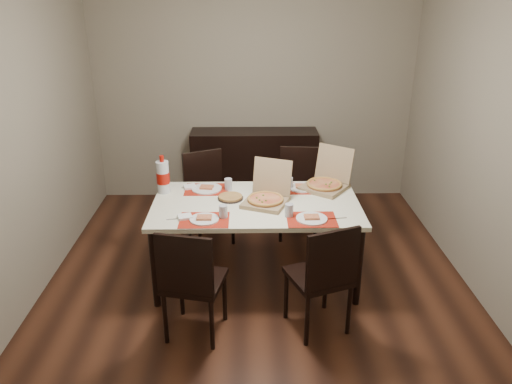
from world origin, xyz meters
The scene contains 18 objects.
ground centered at (0.00, 0.00, -0.01)m, with size 3.80×4.00×0.02m, color #442315.
room_walls centered at (0.00, 0.43, 1.73)m, with size 3.84×4.02×2.62m.
sideboard centered at (0.00, 1.78, 0.45)m, with size 1.50×0.40×0.90m, color black.
dining_table centered at (-0.01, 0.04, 0.68)m, with size 1.80×1.00×0.75m.
chair_near_left centered at (-0.50, -0.81, 0.51)m, with size 0.50×0.50×0.93m.
chair_near_right centered at (0.48, -0.75, 0.51)m, with size 0.54×0.54×0.93m.
chair_far_left centered at (-0.50, 0.83, 0.51)m, with size 0.55×0.55×0.93m.
chair_far_right centered at (0.46, 0.95, 0.51)m, with size 0.46×0.46×0.93m.
setting_near_left centered at (-0.41, -0.29, 0.77)m, with size 0.51×0.30×0.11m.
setting_near_right centered at (0.39, -0.29, 0.77)m, with size 0.51×0.30×0.11m.
setting_far_left centered at (-0.43, 0.34, 0.77)m, with size 0.48×0.30×0.11m.
setting_far_right centered at (0.39, 0.36, 0.77)m, with size 0.50×0.30×0.11m.
napkin_loose centered at (-0.03, -0.04, 0.76)m, with size 0.12×0.11×0.02m, color white.
pizza_box_center centered at (0.08, 0.03, 0.81)m, with size 0.47×0.49×0.35m.
pizza_box_right centered at (0.65, 0.36, 0.81)m, with size 0.53×0.54×0.37m.
faina_plate centered at (-0.23, 0.12, 0.76)m, with size 0.23×0.23×0.03m.
dip_bowl centered at (0.13, 0.21, 0.77)m, with size 0.13×0.13×0.03m, color white.
soda_bottle centered at (-0.85, 0.28, 0.90)m, with size 0.12×0.12×0.35m.
Camera 1 is at (-0.08, -3.94, 2.52)m, focal length 35.00 mm.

